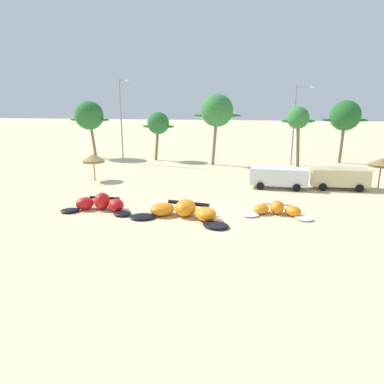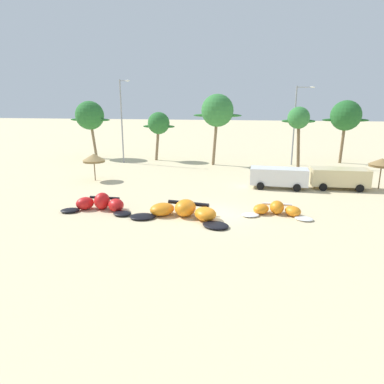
{
  "view_description": "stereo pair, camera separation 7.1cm",
  "coord_description": "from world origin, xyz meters",
  "px_view_note": "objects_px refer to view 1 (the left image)",
  "views": [
    {
      "loc": [
        2.37,
        -22.96,
        7.6
      ],
      "look_at": [
        -2.07,
        2.0,
        1.0
      ],
      "focal_mm": 32.42,
      "sensor_mm": 36.0,
      "label": 1
    },
    {
      "loc": [
        2.45,
        -22.94,
        7.6
      ],
      "look_at": [
        -2.07,
        2.0,
        1.0
      ],
      "focal_mm": 32.42,
      "sensor_mm": 36.0,
      "label": 2
    }
  ],
  "objects_px": {
    "parked_car_second": "(277,176)",
    "palm_left": "(158,124)",
    "kite_far_left": "(100,204)",
    "beach_umbrella_middle": "(382,162)",
    "parked_van": "(338,177)",
    "palm_left_of_gap": "(217,111)",
    "kite_left_of_center": "(277,210)",
    "palm_center_right": "(345,116)",
    "beach_umbrella_near_van": "(93,158)",
    "palm_center_left": "(298,119)",
    "kite_left": "(184,211)",
    "palm_leftmost": "(89,116)",
    "lamppost_west_center": "(295,122)",
    "lamppost_west": "(122,118)"
  },
  "relations": [
    {
      "from": "parked_car_second",
      "to": "palm_left",
      "type": "relative_size",
      "value": 0.8
    },
    {
      "from": "kite_far_left",
      "to": "beach_umbrella_middle",
      "type": "xyz_separation_m",
      "value": [
        21.94,
        10.4,
        1.94
      ]
    },
    {
      "from": "parked_van",
      "to": "palm_left_of_gap",
      "type": "distance_m",
      "value": 16.79
    },
    {
      "from": "kite_left_of_center",
      "to": "palm_center_right",
      "type": "xyz_separation_m",
      "value": [
        9.29,
        23.21,
        5.56
      ]
    },
    {
      "from": "kite_left_of_center",
      "to": "palm_left_of_gap",
      "type": "distance_m",
      "value": 20.94
    },
    {
      "from": "kite_far_left",
      "to": "beach_umbrella_near_van",
      "type": "xyz_separation_m",
      "value": [
        -4.75,
        9.13,
        1.79
      ]
    },
    {
      "from": "palm_center_left",
      "to": "kite_left",
      "type": "bearing_deg",
      "value": -114.93
    },
    {
      "from": "kite_left_of_center",
      "to": "parked_car_second",
      "type": "distance_m",
      "value": 7.99
    },
    {
      "from": "parked_car_second",
      "to": "palm_center_left",
      "type": "bearing_deg",
      "value": 75.69
    },
    {
      "from": "beach_umbrella_middle",
      "to": "palm_center_right",
      "type": "xyz_separation_m",
      "value": [
        -0.15,
        14.0,
        3.5
      ]
    },
    {
      "from": "beach_umbrella_middle",
      "to": "palm_left",
      "type": "height_order",
      "value": "palm_left"
    },
    {
      "from": "palm_center_right",
      "to": "beach_umbrella_near_van",
      "type": "bearing_deg",
      "value": -150.08
    },
    {
      "from": "kite_left",
      "to": "palm_leftmost",
      "type": "xyz_separation_m",
      "value": [
        -17.86,
        23.33,
        5.33
      ]
    },
    {
      "from": "kite_far_left",
      "to": "palm_left_of_gap",
      "type": "height_order",
      "value": "palm_left_of_gap"
    },
    {
      "from": "parked_van",
      "to": "palm_center_right",
      "type": "distance_m",
      "value": 15.7
    },
    {
      "from": "beach_umbrella_middle",
      "to": "kite_left_of_center",
      "type": "bearing_deg",
      "value": -135.71
    },
    {
      "from": "kite_left",
      "to": "palm_left",
      "type": "relative_size",
      "value": 1.13
    },
    {
      "from": "palm_center_left",
      "to": "beach_umbrella_near_van",
      "type": "bearing_deg",
      "value": -152.75
    },
    {
      "from": "kite_far_left",
      "to": "lamppost_west_center",
      "type": "height_order",
      "value": "lamppost_west_center"
    },
    {
      "from": "beach_umbrella_near_van",
      "to": "parked_van",
      "type": "bearing_deg",
      "value": 1.87
    },
    {
      "from": "parked_car_second",
      "to": "palm_center_right",
      "type": "xyz_separation_m",
      "value": [
        8.86,
        15.27,
        4.82
      ]
    },
    {
      "from": "beach_umbrella_middle",
      "to": "palm_left_of_gap",
      "type": "xyz_separation_m",
      "value": [
        -15.77,
        9.76,
        4.14
      ]
    },
    {
      "from": "lamppost_west_center",
      "to": "kite_left",
      "type": "bearing_deg",
      "value": -112.69
    },
    {
      "from": "palm_center_left",
      "to": "lamppost_west",
      "type": "bearing_deg",
      "value": 179.96
    },
    {
      "from": "kite_left",
      "to": "lamppost_west_center",
      "type": "relative_size",
      "value": 0.76
    },
    {
      "from": "palm_center_left",
      "to": "lamppost_west",
      "type": "distance_m",
      "value": 21.33
    },
    {
      "from": "palm_leftmost",
      "to": "palm_center_right",
      "type": "xyz_separation_m",
      "value": [
        33.41,
        1.62,
        0.14
      ]
    },
    {
      "from": "palm_center_right",
      "to": "parked_car_second",
      "type": "bearing_deg",
      "value": -120.12
    },
    {
      "from": "kite_far_left",
      "to": "palm_center_right",
      "type": "distance_m",
      "value": 33.16
    },
    {
      "from": "parked_van",
      "to": "palm_left_of_gap",
      "type": "height_order",
      "value": "palm_left_of_gap"
    },
    {
      "from": "palm_left",
      "to": "palm_center_right",
      "type": "height_order",
      "value": "palm_center_right"
    },
    {
      "from": "beach_umbrella_near_van",
      "to": "palm_center_left",
      "type": "distance_m",
      "value": 23.16
    },
    {
      "from": "kite_far_left",
      "to": "palm_center_left",
      "type": "xyz_separation_m",
      "value": [
        15.6,
        19.61,
        5.24
      ]
    },
    {
      "from": "palm_left_of_gap",
      "to": "beach_umbrella_middle",
      "type": "bearing_deg",
      "value": -31.77
    },
    {
      "from": "palm_left",
      "to": "parked_van",
      "type": "bearing_deg",
      "value": -31.84
    },
    {
      "from": "kite_left",
      "to": "lamppost_west_center",
      "type": "bearing_deg",
      "value": 67.31
    },
    {
      "from": "kite_far_left",
      "to": "beach_umbrella_middle",
      "type": "distance_m",
      "value": 24.36
    },
    {
      "from": "kite_left_of_center",
      "to": "kite_left",
      "type": "bearing_deg",
      "value": -164.56
    },
    {
      "from": "palm_left",
      "to": "lamppost_west_center",
      "type": "bearing_deg",
      "value": -1.87
    },
    {
      "from": "lamppost_west",
      "to": "palm_left",
      "type": "bearing_deg",
      "value": 34.26
    },
    {
      "from": "kite_left",
      "to": "parked_car_second",
      "type": "relative_size",
      "value": 1.4
    },
    {
      "from": "kite_left",
      "to": "palm_left",
      "type": "distance_m",
      "value": 24.62
    },
    {
      "from": "lamppost_west",
      "to": "lamppost_west_center",
      "type": "height_order",
      "value": "lamppost_west"
    },
    {
      "from": "palm_center_right",
      "to": "lamppost_west",
      "type": "height_order",
      "value": "lamppost_west"
    },
    {
      "from": "palm_center_right",
      "to": "lamppost_west_center",
      "type": "distance_m",
      "value": 6.79
    },
    {
      "from": "kite_left_of_center",
      "to": "palm_left",
      "type": "xyz_separation_m",
      "value": [
        -14.27,
        21.13,
        4.48
      ]
    },
    {
      "from": "kite_left",
      "to": "parked_van",
      "type": "bearing_deg",
      "value": 40.89
    },
    {
      "from": "beach_umbrella_near_van",
      "to": "lamppost_west_center",
      "type": "xyz_separation_m",
      "value": [
        20.31,
        12.63,
        3.05
      ]
    },
    {
      "from": "parked_car_second",
      "to": "kite_left",
      "type": "bearing_deg",
      "value": -124.69
    },
    {
      "from": "parked_van",
      "to": "palm_center_left",
      "type": "bearing_deg",
      "value": 105.32
    }
  ]
}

